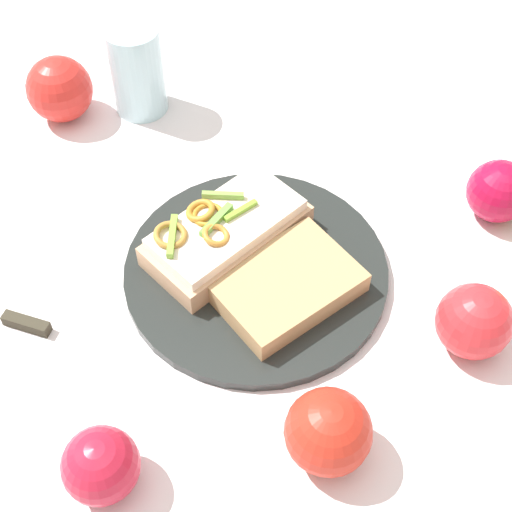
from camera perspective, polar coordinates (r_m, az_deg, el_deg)
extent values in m
plane|color=silver|center=(0.80, 0.00, -1.44)|extent=(2.00, 2.00, 0.00)
cylinder|color=#232726|center=(0.80, 0.00, -1.17)|extent=(0.28, 0.28, 0.01)
cube|color=tan|center=(0.80, -2.22, 1.55)|extent=(0.17, 0.20, 0.03)
cube|color=#F6E3CD|center=(0.79, -2.26, 2.50)|extent=(0.16, 0.18, 0.01)
torus|color=#C07F30|center=(0.76, -3.16, 1.36)|extent=(0.04, 0.04, 0.02)
torus|color=#B37927|center=(0.79, -4.27, 3.47)|extent=(0.04, 0.04, 0.02)
torus|color=#B57C25|center=(0.78, -3.71, 3.19)|extent=(0.04, 0.04, 0.01)
torus|color=#AC7A32|center=(0.77, -6.57, 1.61)|extent=(0.04, 0.04, 0.01)
cube|color=#6DAC44|center=(0.78, -3.04, 2.76)|extent=(0.03, 0.05, 0.01)
cube|color=#7BA646|center=(0.80, -2.55, 4.66)|extent=(0.05, 0.01, 0.01)
cube|color=#7AB03A|center=(0.77, -6.42, 1.53)|extent=(0.02, 0.05, 0.01)
cube|color=#7CB032|center=(0.79, -1.19, 3.49)|extent=(0.03, 0.04, 0.01)
cube|color=tan|center=(0.76, 2.34, -2.25)|extent=(0.17, 0.17, 0.03)
sphere|color=red|center=(0.99, -14.80, 12.24)|extent=(0.09, 0.09, 0.08)
sphere|color=red|center=(0.75, 16.34, -4.82)|extent=(0.09, 0.09, 0.07)
sphere|color=#A90E31|center=(0.88, 18.06, 4.74)|extent=(0.10, 0.10, 0.07)
sphere|color=red|center=(0.67, 5.54, -13.24)|extent=(0.11, 0.11, 0.08)
sphere|color=#BA1B32|center=(0.67, -11.78, -15.41)|extent=(0.09, 0.09, 0.07)
cylinder|color=silver|center=(0.97, -9.10, 13.88)|extent=(0.07, 0.07, 0.12)
cube|color=#322D21|center=(0.79, -17.14, -4.96)|extent=(0.05, 0.02, 0.01)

